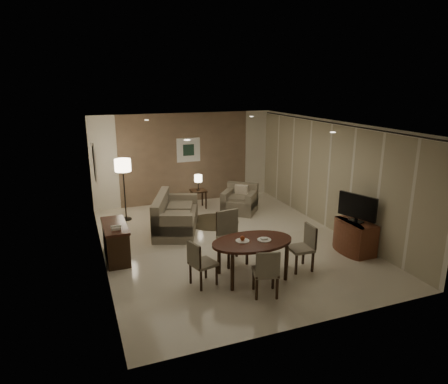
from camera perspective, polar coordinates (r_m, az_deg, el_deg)
name	(u,v)px	position (r m, az deg, el deg)	size (l,w,h in m)	color
room_shell	(221,182)	(9.26, -0.44, 1.50)	(5.50, 7.00, 2.70)	beige
taupe_accent	(185,158)	(12.13, -5.56, 4.82)	(3.96, 0.03, 2.70)	#7F654F
curtain_wall	(328,177)	(10.16, 14.69, 2.09)	(0.08, 6.70, 2.58)	#BDB293
curtain_rod	(332,123)	(9.95, 15.21, 9.50)	(0.03, 0.03, 6.80)	black
art_back_frame	(188,150)	(12.09, -5.11, 6.00)	(0.72, 0.03, 0.72)	silver
art_back_canvas	(189,150)	(12.08, -5.09, 5.99)	(0.34, 0.01, 0.34)	#1B3124
art_left_frame	(94,162)	(9.39, -18.02, 4.06)	(0.03, 0.60, 0.80)	silver
art_left_canvas	(95,162)	(9.39, -17.93, 4.07)	(0.01, 0.46, 0.64)	gray
downlight_nl	(187,140)	(6.52, -5.27, 7.40)	(0.10, 0.10, 0.01)	white
downlight_nr	(333,132)	(7.75, 15.28, 8.23)	(0.10, 0.10, 0.01)	white
downlight_fl	(147,120)	(10.01, -10.99, 10.05)	(0.10, 0.10, 0.01)	white
downlight_fr	(252,117)	(10.85, 3.96, 10.71)	(0.10, 0.10, 0.01)	white
console_desk	(116,242)	(8.67, -15.19, -6.87)	(0.48, 1.20, 0.75)	#3F1C14
telephone	(116,227)	(8.24, -15.17, -4.89)	(0.20, 0.14, 0.09)	white
tv_cabinet	(355,237)	(9.15, 18.24, -6.07)	(0.48, 0.90, 0.70)	brown
flat_tv	(357,207)	(8.92, 18.51, -2.08)	(0.06, 0.88, 0.60)	black
dining_table	(252,259)	(7.65, 4.03, -9.51)	(1.57, 0.98, 0.73)	#3F1C14
chair_near	(265,271)	(7.05, 5.94, -11.21)	(0.43, 0.43, 0.88)	gray
chair_far	(233,238)	(8.13, 1.27, -6.64)	(0.51, 0.51, 1.06)	gray
chair_left	(203,263)	(7.34, -2.98, -10.06)	(0.42, 0.42, 0.86)	gray
chair_right	(300,248)	(8.02, 10.87, -7.87)	(0.44, 0.44, 0.90)	gray
plate_a	(242,241)	(7.47, 2.66, -6.97)	(0.26, 0.26, 0.02)	white
plate_b	(264,240)	(7.54, 5.77, -6.80)	(0.26, 0.26, 0.02)	white
fruit_apple	(243,238)	(7.45, 2.66, -6.60)	(0.09, 0.09, 0.09)	#983211
napkin	(264,239)	(7.54, 5.77, -6.64)	(0.12, 0.08, 0.03)	white
round_rug	(213,222)	(10.59, -1.52, -4.27)	(1.33, 1.33, 0.01)	#463C27
sofa	(176,213)	(9.96, -6.85, -3.01)	(0.94, 1.89, 0.89)	gray
armchair	(240,199)	(11.24, 2.23, -1.00)	(0.89, 0.84, 0.79)	gray
side_table	(199,199)	(11.68, -3.65, -1.01)	(0.43, 0.43, 0.54)	#311F10
table_lamp	(198,182)	(11.54, -3.70, 1.48)	(0.22, 0.22, 0.50)	#FFEAC1
floor_lamp	(124,190)	(10.85, -14.04, 0.29)	(0.42, 0.42, 1.65)	#FFE5B7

